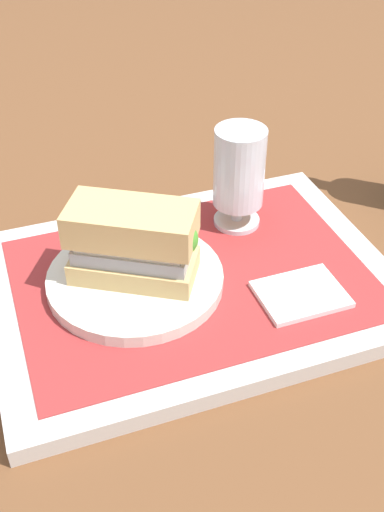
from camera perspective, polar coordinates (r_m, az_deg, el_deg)
ground_plane at (r=0.71m, az=-0.00°, el=-3.16°), size 3.00×3.00×0.00m
tray at (r=0.70m, az=-0.00°, el=-2.55°), size 0.44×0.32×0.02m
placemat at (r=0.70m, az=-0.00°, el=-1.90°), size 0.38×0.27×0.00m
plate at (r=0.69m, az=-5.11°, el=-2.07°), size 0.19×0.19×0.01m
sandwich at (r=0.65m, az=-5.07°, el=1.24°), size 0.14×0.12×0.08m
beer_glass at (r=0.74m, az=4.24°, el=7.33°), size 0.06×0.06×0.12m
napkin_folded at (r=0.68m, az=9.76°, el=-3.40°), size 0.09×0.07×0.01m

